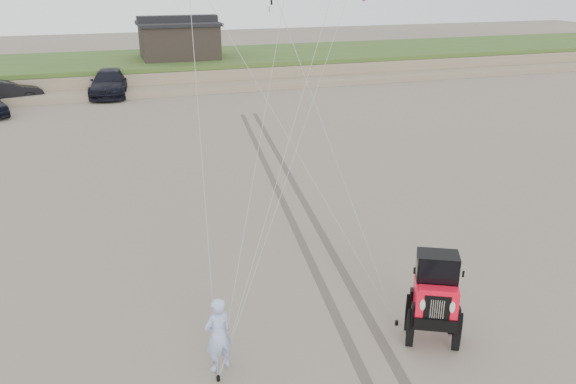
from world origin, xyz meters
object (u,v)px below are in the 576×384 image
cabin (179,39)px  jeep (434,308)px  truck_b (5,92)px  truck_c (110,83)px  man (218,335)px

cabin → jeep: (0.31, -37.98, -2.35)m
cabin → jeep: 38.05m
truck_b → truck_c: bearing=-100.0°
truck_c → jeep: truck_c is taller
cabin → truck_c: bearing=-138.0°
cabin → jeep: cabin is taller
truck_b → man: size_ratio=2.61×
truck_b → man: (7.92, -31.44, 0.12)m
truck_c → man: truck_c is taller
jeep → man: bearing=-159.8°
truck_c → man: size_ratio=3.47×
man → truck_c: bearing=-108.2°
cabin → truck_c: 8.17m
truck_c → man: bearing=-79.9°
jeep → truck_c: bearing=127.5°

